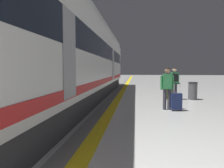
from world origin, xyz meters
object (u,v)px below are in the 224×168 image
passenger_near (174,81)px  suitcase_near (168,93)px  waste_bin (193,91)px  high_speed_train (67,48)px  passenger_mid (167,85)px  suitcase_mid (176,101)px

passenger_near → suitcase_near: 0.71m
passenger_near → waste_bin: size_ratio=1.82×
passenger_near → suitcase_near: (-0.32, -0.08, -0.62)m
high_speed_train → passenger_mid: (4.17, -0.70, -1.55)m
waste_bin → suitcase_mid: bearing=-114.1°
passenger_near → passenger_mid: bearing=-105.2°
passenger_mid → waste_bin: (1.72, 2.93, -0.49)m
high_speed_train → suitcase_mid: bearing=-11.3°
high_speed_train → passenger_near: (4.94, 2.15, -1.52)m
suitcase_near → passenger_mid: (-0.45, -2.76, 0.59)m
high_speed_train → passenger_near: bearing=23.5°
passenger_mid → suitcase_mid: (0.32, -0.20, -0.59)m
suitcase_near → waste_bin: suitcase_near is taller
waste_bin → passenger_mid: bearing=-120.4°
passenger_near → waste_bin: bearing=5.2°
passenger_near → waste_bin: passenger_near is taller
suitcase_near → passenger_mid: 2.86m
suitcase_near → suitcase_mid: (-0.13, -2.96, 0.00)m
high_speed_train → suitcase_mid: 5.05m
high_speed_train → waste_bin: size_ratio=30.32×
high_speed_train → suitcase_near: bearing=24.1°
suitcase_near → passenger_mid: bearing=-99.2°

